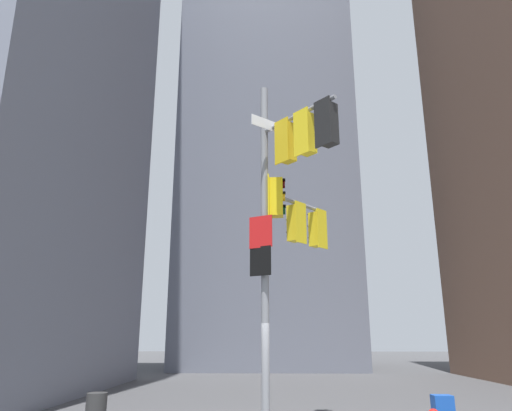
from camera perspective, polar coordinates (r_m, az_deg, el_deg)
The scene contains 2 objects.
building_mid_block at distance 40.90m, azimuth 1.27°, elevation 10.87°, with size 12.71×12.71×40.73m, color slate.
signal_pole_assembly at distance 12.01m, azimuth 4.20°, elevation 0.82°, with size 2.19×4.06×8.76m.
Camera 1 is at (0.10, -11.61, 2.21)m, focal length 33.06 mm.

